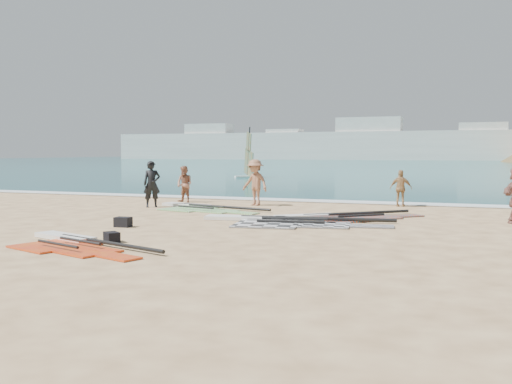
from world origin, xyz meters
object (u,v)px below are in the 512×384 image
(rig_grey, at_px, (279,221))
(beachgoer_mid, at_px, (255,183))
(person_wetsuit, at_px, (152,184))
(rig_green, at_px, (199,208))
(beachgoer_left, at_px, (185,184))
(beachgoer_back, at_px, (401,188))
(rig_orange, at_px, (339,217))
(rig_red, at_px, (72,243))
(gear_bag_far, at_px, (112,237))
(gear_bag_near, at_px, (123,222))

(rig_grey, xyz_separation_m, beachgoer_mid, (-2.85, 5.33, 0.94))
(person_wetsuit, relative_size, beachgoer_mid, 0.97)
(rig_green, distance_m, beachgoer_mid, 2.88)
(beachgoer_left, bearing_deg, rig_green, -37.69)
(beachgoer_mid, xyz_separation_m, beachgoer_back, (5.94, 1.68, -0.22))
(beachgoer_mid, bearing_deg, rig_orange, -18.86)
(rig_red, bearing_deg, beachgoer_mid, 105.57)
(beachgoer_back, bearing_deg, gear_bag_far, 65.08)
(gear_bag_far, relative_size, beachgoer_mid, 0.22)
(rig_green, xyz_separation_m, rig_orange, (6.04, -1.25, -0.00))
(rig_orange, relative_size, gear_bag_near, 10.22)
(beachgoer_mid, bearing_deg, rig_red, -73.78)
(gear_bag_far, relative_size, beachgoer_left, 0.26)
(beachgoer_back, bearing_deg, beachgoer_mid, 16.25)
(rig_grey, relative_size, gear_bag_far, 14.69)
(rig_green, xyz_separation_m, rig_red, (1.07, -9.22, -0.00))
(gear_bag_near, height_order, person_wetsuit, person_wetsuit)
(rig_grey, relative_size, gear_bag_near, 13.47)
(person_wetsuit, height_order, beachgoer_back, person_wetsuit)
(rig_green, bearing_deg, rig_orange, 2.26)
(gear_bag_near, bearing_deg, rig_grey, 32.57)
(rig_grey, relative_size, rig_green, 1.22)
(beachgoer_left, height_order, beachgoer_back, beachgoer_left)
(gear_bag_far, bearing_deg, beachgoer_left, 108.44)
(rig_green, xyz_separation_m, person_wetsuit, (-2.16, -0.02, 0.92))
(beachgoer_left, bearing_deg, gear_bag_near, -60.60)
(rig_red, distance_m, person_wetsuit, 9.79)
(rig_orange, height_order, rig_red, rig_orange)
(rig_grey, xyz_separation_m, gear_bag_near, (-4.19, -2.68, 0.10))
(rig_orange, distance_m, beachgoer_mid, 5.68)
(person_wetsuit, xyz_separation_m, beachgoer_back, (9.72, 3.89, -0.19))
(rig_orange, bearing_deg, rig_green, 126.81)
(rig_grey, xyz_separation_m, rig_green, (-4.47, 3.14, -0.00))
(rig_orange, xyz_separation_m, person_wetsuit, (-8.19, 1.22, 0.92))
(rig_green, height_order, beachgoer_back, beachgoer_back)
(rig_orange, bearing_deg, person_wetsuit, 130.00)
(gear_bag_near, xyz_separation_m, person_wetsuit, (-2.43, 5.79, 0.81))
(rig_red, bearing_deg, person_wetsuit, 127.65)
(rig_grey, bearing_deg, person_wetsuit, 146.37)
(rig_orange, bearing_deg, rig_grey, -171.21)
(rig_orange, relative_size, rig_red, 1.04)
(beachgoer_left, bearing_deg, rig_orange, -10.83)
(rig_red, height_order, gear_bag_far, gear_bag_far)
(beachgoer_back, bearing_deg, rig_grey, 66.66)
(rig_red, bearing_deg, gear_bag_far, 68.10)
(gear_bag_near, height_order, beachgoer_back, beachgoer_back)
(gear_bag_near, bearing_deg, beachgoer_mid, 80.49)
(rig_green, height_order, gear_bag_near, gear_bag_near)
(rig_orange, bearing_deg, rig_red, -163.45)
(rig_grey, bearing_deg, rig_red, -127.66)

